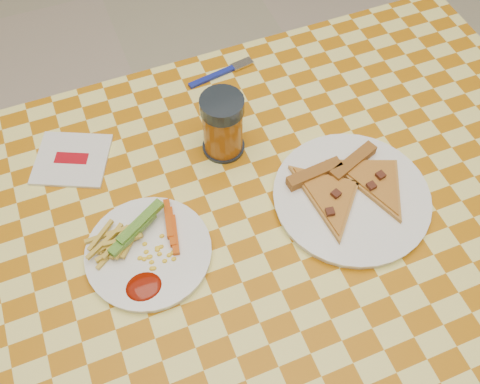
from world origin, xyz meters
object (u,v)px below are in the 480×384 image
at_px(plate_left, 149,253).
at_px(drink_glass, 223,126).
at_px(plate_right, 351,198).
at_px(table, 254,255).

height_order(plate_left, drink_glass, drink_glass).
xyz_separation_m(plate_right, drink_glass, (-0.16, 0.19, 0.06)).
bearing_deg(drink_glass, plate_right, -49.02).
height_order(plate_right, drink_glass, drink_glass).
xyz_separation_m(plate_left, drink_glass, (0.19, 0.16, 0.06)).
bearing_deg(table, drink_glass, 84.94).
distance_m(plate_left, drink_glass, 0.26).
height_order(plate_left, plate_right, same).
bearing_deg(plate_right, plate_left, 175.60).
bearing_deg(plate_left, table, -10.07).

